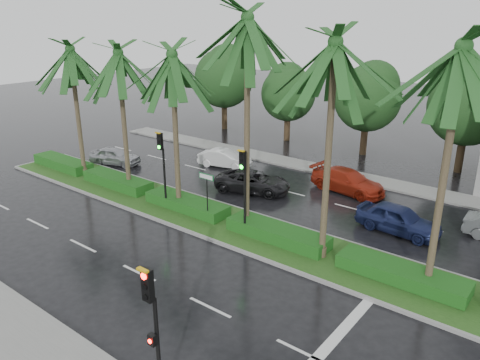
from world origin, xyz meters
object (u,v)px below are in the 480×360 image
Objects in this scene: signal_near at (154,332)px; car_silver at (115,156)px; signal_median_left at (162,159)px; car_blue at (398,219)px; car_darkgrey at (253,182)px; street_sign at (207,185)px; car_red at (348,181)px; car_white at (225,158)px.

car_silver is at bearing 144.94° from signal_near.
signal_median_left is 12.55m from car_blue.
street_sign is at bearing 172.36° from car_darkgrey.
car_red is (3.65, 8.78, -1.43)m from street_sign.
car_blue is (9.10, -0.13, 0.07)m from car_darkgrey.
car_silver is 0.98× the size of car_white.
street_sign reaches higher than car_silver.
street_sign is (-7.00, 9.87, -0.38)m from signal_near.
signal_near reaches higher than car_white.
car_silver is 0.78× the size of car_red.
street_sign is 9.61m from car_red.
car_white is (6.64, 4.43, -0.01)m from car_silver.
car_blue is at bearing 25.35° from signal_median_left.
car_red reaches higher than car_darkgrey.
signal_near is 1.00× the size of signal_median_left.
signal_median_left is at bearing -131.74° from car_silver.
car_white is at bearing 124.92° from signal_near.
car_red reaches higher than car_white.
signal_near reaches higher than car_silver.
street_sign is at bearing 3.47° from signal_median_left.
signal_near reaches higher than street_sign.
street_sign is 0.62× the size of car_blue.
signal_median_left reaches higher than signal_near.
car_darkgrey is (4.50, -2.72, 0.02)m from car_white.
signal_near is 1.15× the size of car_white.
signal_median_left is at bearing 135.91° from signal_near.
signal_near is at bearing -44.09° from signal_median_left.
car_darkgrey reaches higher than car_silver.
car_red is at bearing -99.74° from car_white.
street_sign is at bearing -125.80° from car_silver.
car_blue reaches higher than car_silver.
car_silver is 7.98m from car_white.
car_silver is 20.30m from car_blue.
signal_near reaches higher than car_blue.
car_silver is at bearing 116.57° from car_red.
car_blue is (11.15, 5.28, -2.29)m from signal_median_left.
signal_near is at bearing -54.66° from street_sign.
car_darkgrey is at bearing -100.83° from car_silver.
car_silver is at bearing 157.83° from signal_median_left.
car_blue is at bearing 85.59° from signal_near.
car_white is (-12.44, 17.82, -1.88)m from signal_near.
car_red reaches higher than car_silver.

